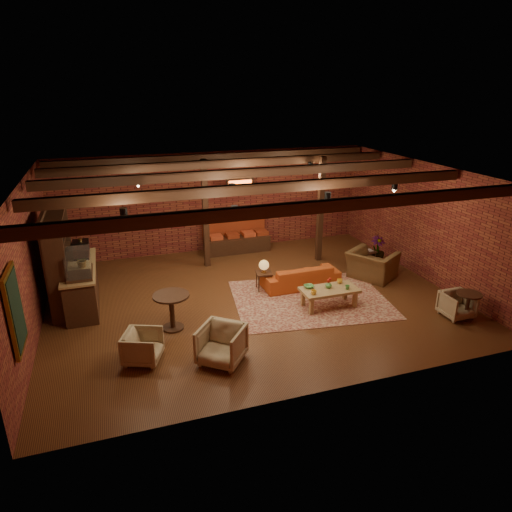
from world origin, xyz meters
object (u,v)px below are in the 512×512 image
object	(u,v)px
side_table_lamp	(264,267)
plant_tall	(380,224)
armchair_b	(221,343)
sofa	(301,276)
round_table_right	(468,302)
armchair_far	(457,304)
side_table_book	(367,252)
round_table_left	(172,306)
coffee_table	(329,291)
armchair_a	(143,345)
armchair_right	(372,261)

from	to	relation	value
side_table_lamp	plant_tall	xyz separation A→B (m)	(3.96, 0.81, 0.59)
armchair_b	sofa	bearing A→B (deg)	82.57
round_table_right	armchair_far	xyz separation A→B (m)	(-0.14, 0.16, -0.10)
sofa	side_table_book	distance (m)	2.55
round_table_right	armchair_b	bearing A→B (deg)	179.15
round_table_left	armchair_b	xyz separation A→B (m)	(0.72, -1.61, -0.15)
sofa	coffee_table	distance (m)	1.34
armchair_b	side_table_book	world-z (taller)	armchair_b
coffee_table	armchair_b	bearing A→B (deg)	-154.03
side_table_lamp	armchair_b	xyz separation A→B (m)	(-1.90, -2.92, -0.22)
side_table_lamp	sofa	bearing A→B (deg)	-5.55
side_table_lamp	round_table_right	distance (m)	4.98
sofa	armchair_b	bearing A→B (deg)	43.21
sofa	round_table_left	xyz separation A→B (m)	(-3.64, -1.21, 0.27)
sofa	coffee_table	size ratio (longest dim) A/B	1.48
coffee_table	side_table_book	bearing A→B (deg)	41.50
sofa	armchair_far	world-z (taller)	armchair_far
side_table_lamp	armchair_a	distance (m)	4.15
armchair_b	round_table_right	bearing A→B (deg)	37.65
armchair_right	armchair_a	bearing A→B (deg)	76.94
armchair_right	round_table_right	xyz separation A→B (m)	(0.81, -2.80, -0.09)
sofa	side_table_book	size ratio (longest dim) A/B	3.78
coffee_table	side_table_lamp	size ratio (longest dim) A/B	1.65
coffee_table	armchair_b	distance (m)	3.43
armchair_a	round_table_right	size ratio (longest dim) A/B	1.08
round_table_right	round_table_left	bearing A→B (deg)	165.50
armchair_a	plant_tall	distance (m)	8.05
armchair_far	plant_tall	world-z (taller)	plant_tall
round_table_left	round_table_right	size ratio (longest dim) A/B	1.28
round_table_left	armchair_far	size ratio (longest dim) A/B	1.25
round_table_left	armchair_a	world-z (taller)	round_table_left
round_table_left	side_table_book	world-z (taller)	round_table_left
armchair_a	side_table_lamp	bearing A→B (deg)	-32.22
side_table_book	plant_tall	world-z (taller)	plant_tall
armchair_a	side_table_book	bearing A→B (deg)	-44.05
coffee_table	armchair_right	size ratio (longest dim) A/B	1.16
sofa	side_table_lamp	distance (m)	1.08
side_table_lamp	plant_tall	distance (m)	4.08
round_table_left	armchair_a	xyz separation A→B (m)	(-0.75, -1.10, -0.21)
sofa	armchair_a	xyz separation A→B (m)	(-4.38, -2.31, 0.05)
side_table_book	coffee_table	bearing A→B (deg)	-138.50
armchair_a	side_table_book	xyz separation A→B (m)	(6.83, 3.01, 0.11)
round_table_left	round_table_right	xyz separation A→B (m)	(6.58, -1.70, -0.13)
sofa	side_table_book	world-z (taller)	sofa
plant_tall	round_table_left	bearing A→B (deg)	-162.13
armchair_a	armchair_right	distance (m)	6.88
coffee_table	round_table_left	world-z (taller)	round_table_left
armchair_far	side_table_book	bearing A→B (deg)	95.38
sofa	plant_tall	distance (m)	3.21
armchair_a	armchair_right	size ratio (longest dim) A/B	0.58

